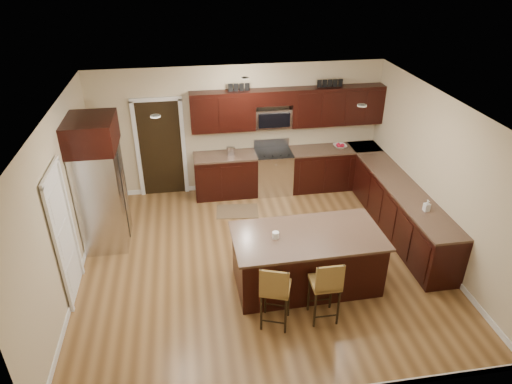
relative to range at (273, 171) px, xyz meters
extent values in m
plane|color=brown|center=(-0.68, -2.45, -0.47)|extent=(6.00, 6.00, 0.00)
plane|color=silver|center=(-0.68, -2.45, 2.23)|extent=(6.00, 6.00, 0.00)
plane|color=#C6B58F|center=(-0.68, 0.30, 0.88)|extent=(6.00, 0.00, 6.00)
plane|color=#C6B58F|center=(-3.68, -2.45, 0.88)|extent=(0.00, 5.50, 5.50)
plane|color=#C6B58F|center=(2.32, -2.45, 0.88)|extent=(0.00, 5.50, 5.50)
cube|color=black|center=(-1.03, 0.00, -0.03)|extent=(1.30, 0.60, 0.88)
cube|color=black|center=(1.35, 0.00, -0.03)|extent=(1.94, 0.60, 0.88)
cube|color=black|center=(2.02, -1.98, -0.03)|extent=(0.60, 3.35, 0.88)
cube|color=brown|center=(-1.03, 0.00, 0.43)|extent=(1.30, 0.63, 0.04)
cube|color=brown|center=(1.35, 0.00, 0.43)|extent=(1.94, 0.63, 0.04)
cube|color=brown|center=(2.02, -1.98, 0.43)|extent=(0.63, 3.35, 0.04)
cube|color=black|center=(-1.03, 0.13, 1.35)|extent=(1.30, 0.33, 0.80)
cube|color=black|center=(1.35, 0.13, 1.35)|extent=(1.94, 0.33, 0.80)
cube|color=black|center=(0.00, 0.13, 1.60)|extent=(0.76, 0.33, 0.30)
cube|color=silver|center=(0.00, 0.00, -0.02)|extent=(0.76, 0.64, 0.90)
cube|color=black|center=(0.00, 0.00, 0.44)|extent=(0.76, 0.60, 0.03)
cube|color=black|center=(0.00, -0.30, -0.02)|extent=(0.65, 0.01, 0.45)
cube|color=silver|center=(0.00, 0.27, 0.55)|extent=(0.76, 0.05, 0.18)
cube|color=silver|center=(0.00, 0.15, 1.15)|extent=(0.76, 0.31, 0.40)
cube|color=black|center=(-2.33, 0.28, 0.56)|extent=(0.85, 0.03, 2.06)
cube|color=white|center=(-3.66, -2.75, 0.55)|extent=(0.03, 0.80, 2.04)
cube|color=black|center=(-0.08, -3.12, -0.03)|extent=(2.20, 1.14, 0.88)
cube|color=brown|center=(-0.08, -3.12, 0.43)|extent=(2.31, 1.24, 0.04)
cube|color=black|center=(-0.08, -3.12, -0.43)|extent=(2.12, 1.06, 0.09)
cube|color=olive|center=(-0.72, -3.90, 0.17)|extent=(0.50, 0.50, 0.06)
cube|color=olive|center=(-0.78, -4.07, 0.38)|extent=(0.39, 0.17, 0.42)
cylinder|color=black|center=(-0.89, -4.07, -0.17)|extent=(0.03, 0.03, 0.61)
cylinder|color=black|center=(-0.55, -4.07, -0.17)|extent=(0.03, 0.03, 0.61)
cylinder|color=black|center=(-0.89, -3.73, -0.17)|extent=(0.03, 0.03, 0.61)
cylinder|color=black|center=(-0.55, -3.73, -0.17)|extent=(0.03, 0.03, 0.61)
cube|color=olive|center=(-0.02, -3.90, 0.16)|extent=(0.39, 0.39, 0.06)
cube|color=olive|center=(-0.02, -4.08, 0.37)|extent=(0.39, 0.04, 0.42)
cylinder|color=black|center=(-0.19, -4.07, -0.17)|extent=(0.03, 0.03, 0.61)
cylinder|color=black|center=(0.14, -4.07, -0.17)|extent=(0.03, 0.03, 0.61)
cylinder|color=black|center=(-0.19, -3.73, -0.17)|extent=(0.03, 0.03, 0.61)
cylinder|color=black|center=(0.14, -3.73, -0.17)|extent=(0.03, 0.03, 0.61)
cube|color=silver|center=(-3.30, -1.42, 0.45)|extent=(0.72, 0.92, 1.84)
cube|color=black|center=(-2.94, -1.42, 0.45)|extent=(0.01, 0.02, 1.75)
cylinder|color=silver|center=(-2.91, -1.50, 0.54)|extent=(0.02, 0.02, 0.82)
cylinder|color=silver|center=(-2.91, -1.34, 0.54)|extent=(0.02, 0.02, 0.82)
cube|color=black|center=(-3.30, -1.42, 1.62)|extent=(0.78, 0.98, 0.51)
cube|color=brown|center=(-0.88, -0.77, -0.47)|extent=(0.90, 0.65, 0.01)
imported|color=silver|center=(1.45, 0.00, 0.48)|extent=(0.30, 0.30, 0.07)
imported|color=#B2B2B2|center=(2.02, -2.74, 0.55)|extent=(0.10, 0.10, 0.20)
cylinder|color=silver|center=(-0.93, 0.00, 0.54)|extent=(0.12, 0.12, 0.18)
cylinder|color=silver|center=(-0.87, 0.00, 0.53)|extent=(0.11, 0.11, 0.17)
cylinder|color=white|center=(-0.58, -3.12, 0.50)|extent=(0.10, 0.10, 0.10)
camera|label=1|loc=(-1.75, -8.64, 4.33)|focal=32.00mm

